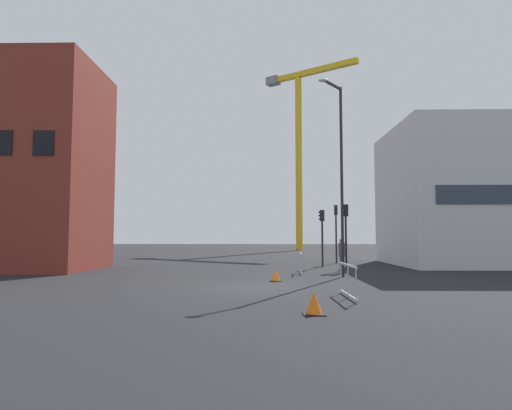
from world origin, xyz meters
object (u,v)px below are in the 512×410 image
(traffic_light_verge, at_px, (336,224))
(traffic_cone_on_verge, at_px, (276,276))
(traffic_cone_by_barrier, at_px, (314,304))
(streetlamp_tall, at_px, (340,166))
(pedestrian_walking, at_px, (342,253))
(traffic_light_crosswalk, at_px, (322,228))
(construction_crane, at_px, (300,135))
(traffic_light_corner, at_px, (346,226))

(traffic_light_verge, bearing_deg, traffic_cone_on_verge, -111.52)
(traffic_cone_by_barrier, bearing_deg, streetlamp_tall, 75.82)
(traffic_light_verge, height_order, pedestrian_walking, traffic_light_verge)
(traffic_light_crosswalk, relative_size, traffic_light_verge, 0.86)
(construction_crane, xyz_separation_m, traffic_light_crosswalk, (-1.18, -29.89, -13.11))
(construction_crane, distance_m, traffic_light_verge, 29.15)
(streetlamp_tall, distance_m, pedestrian_walking, 4.98)
(streetlamp_tall, distance_m, traffic_cone_by_barrier, 11.17)
(traffic_light_verge, xyz_separation_m, traffic_cone_on_verge, (-4.71, -11.95, -2.56))
(traffic_light_corner, bearing_deg, pedestrian_walking, -106.59)
(traffic_light_crosswalk, distance_m, traffic_cone_by_barrier, 16.51)
(traffic_light_verge, xyz_separation_m, traffic_light_corner, (-0.39, -5.66, -0.22))
(traffic_light_crosswalk, height_order, pedestrian_walking, traffic_light_crosswalk)
(streetlamp_tall, bearing_deg, traffic_light_corner, 76.20)
(streetlamp_tall, xyz_separation_m, pedestrian_walking, (0.49, 2.45, -4.31))
(streetlamp_tall, xyz_separation_m, traffic_cone_by_barrier, (-2.43, -9.62, -5.13))
(pedestrian_walking, bearing_deg, traffic_light_corner, 73.41)
(traffic_light_crosswalk, bearing_deg, pedestrian_walking, -83.36)
(traffic_cone_on_verge, distance_m, traffic_cone_by_barrier, 7.96)
(traffic_light_corner, xyz_separation_m, traffic_cone_on_verge, (-4.32, -6.29, -2.34))
(streetlamp_tall, relative_size, pedestrian_walking, 5.10)
(traffic_light_corner, height_order, traffic_cone_on_verge, traffic_light_corner)
(traffic_light_corner, distance_m, pedestrian_walking, 2.70)
(streetlamp_tall, height_order, pedestrian_walking, streetlamp_tall)
(traffic_cone_on_verge, bearing_deg, construction_crane, 83.45)
(construction_crane, relative_size, traffic_light_verge, 5.86)
(traffic_cone_on_verge, bearing_deg, traffic_cone_by_barrier, -84.52)
(construction_crane, xyz_separation_m, streetlamp_tall, (-1.19, -36.45, -10.17))
(construction_crane, bearing_deg, traffic_cone_by_barrier, -94.49)
(construction_crane, height_order, traffic_cone_by_barrier, construction_crane)
(traffic_light_verge, height_order, traffic_light_corner, traffic_light_verge)
(construction_crane, relative_size, traffic_cone_on_verge, 46.79)
(traffic_cone_by_barrier, bearing_deg, traffic_light_verge, 78.75)
(pedestrian_walking, xyz_separation_m, traffic_cone_on_verge, (-3.68, -4.15, -0.84))
(construction_crane, height_order, streetlamp_tall, construction_crane)
(traffic_light_crosswalk, xyz_separation_m, pedestrian_walking, (0.48, -4.12, -1.37))
(streetlamp_tall, height_order, traffic_light_verge, streetlamp_tall)
(traffic_light_corner, bearing_deg, traffic_light_verge, 86.02)
(pedestrian_walking, xyz_separation_m, traffic_cone_by_barrier, (-2.92, -12.07, -0.81))
(streetlamp_tall, relative_size, traffic_light_verge, 2.24)
(traffic_light_crosswalk, xyz_separation_m, traffic_cone_by_barrier, (-2.44, -16.18, -2.18))
(streetlamp_tall, relative_size, traffic_light_corner, 2.45)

